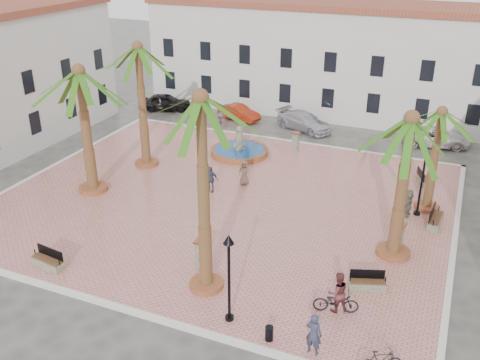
{
  "coord_description": "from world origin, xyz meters",
  "views": [
    {
      "loc": [
        12.1,
        -25.95,
        14.75
      ],
      "look_at": [
        1.0,
        0.0,
        1.6
      ],
      "focal_mm": 40.0,
      "sensor_mm": 36.0,
      "label": 1
    }
  ],
  "objects_px": {
    "pedestrian_north": "(221,123)",
    "car_white": "(436,137)",
    "car_silver": "(304,121)",
    "pedestrian_east": "(408,203)",
    "bollard_se": "(200,253)",
    "cyclist_a": "(314,334)",
    "bench_se": "(367,284)",
    "cyclist_b": "(338,292)",
    "palm_s": "(201,120)",
    "car_red": "(239,113)",
    "lamppost_e": "(424,170)",
    "bollard_n": "(296,141)",
    "litter_bin": "(269,333)",
    "car_black": "(166,102)",
    "bicycle_a": "(336,302)",
    "pedestrian_fountain_b": "(210,179)",
    "bench_ne": "(423,179)",
    "bench_s": "(48,262)",
    "bench_e": "(435,220)",
    "palm_e": "(409,136)",
    "palm_sw": "(80,86)",
    "palm_ne": "(440,125)",
    "pedestrian_fountain_a": "(244,173)",
    "lamppost_s": "(229,263)",
    "fountain": "(239,150)",
    "palm_nw": "(139,60)",
    "bollard_e": "(399,236)"
  },
  "relations": [
    {
      "from": "cyclist_a",
      "to": "car_red",
      "type": "bearing_deg",
      "value": -53.93
    },
    {
      "from": "bollard_n",
      "to": "car_red",
      "type": "bearing_deg",
      "value": 141.85
    },
    {
      "from": "bollard_e",
      "to": "pedestrian_fountain_b",
      "type": "xyz_separation_m",
      "value": [
        -11.6,
        2.22,
        0.08
      ]
    },
    {
      "from": "palm_e",
      "to": "car_red",
      "type": "height_order",
      "value": "palm_e"
    },
    {
      "from": "bicycle_a",
      "to": "car_red",
      "type": "height_order",
      "value": "car_red"
    },
    {
      "from": "palm_sw",
      "to": "bicycle_a",
      "type": "height_order",
      "value": "palm_sw"
    },
    {
      "from": "palm_nw",
      "to": "litter_bin",
      "type": "bearing_deg",
      "value": -43.4
    },
    {
      "from": "bollard_se",
      "to": "bench_ne",
      "type": "bearing_deg",
      "value": 57.94
    },
    {
      "from": "fountain",
      "to": "pedestrian_fountain_a",
      "type": "distance_m",
      "value": 5.1
    },
    {
      "from": "pedestrian_north",
      "to": "pedestrian_east",
      "type": "distance_m",
      "value": 17.52
    },
    {
      "from": "pedestrian_north",
      "to": "car_white",
      "type": "height_order",
      "value": "pedestrian_north"
    },
    {
      "from": "bench_ne",
      "to": "lamppost_s",
      "type": "xyz_separation_m",
      "value": [
        -5.92,
        -16.99,
        2.51
      ]
    },
    {
      "from": "pedestrian_east",
      "to": "bollard_se",
      "type": "bearing_deg",
      "value": -32.88
    },
    {
      "from": "palm_sw",
      "to": "pedestrian_east",
      "type": "height_order",
      "value": "palm_sw"
    },
    {
      "from": "palm_sw",
      "to": "palm_e",
      "type": "bearing_deg",
      "value": -0.34
    },
    {
      "from": "bicycle_a",
      "to": "car_black",
      "type": "height_order",
      "value": "car_black"
    },
    {
      "from": "bicycle_a",
      "to": "pedestrian_fountain_b",
      "type": "distance_m",
      "value": 12.94
    },
    {
      "from": "pedestrian_north",
      "to": "car_black",
      "type": "xyz_separation_m",
      "value": [
        -7.36,
        4.02,
        -0.24
      ]
    },
    {
      "from": "cyclist_b",
      "to": "bollard_se",
      "type": "bearing_deg",
      "value": -41.48
    },
    {
      "from": "litter_bin",
      "to": "bicycle_a",
      "type": "xyz_separation_m",
      "value": [
        1.98,
        2.72,
        0.19
      ]
    },
    {
      "from": "palm_e",
      "to": "bollard_n",
      "type": "xyz_separation_m",
      "value": [
        -8.72,
        11.34,
        -5.5
      ]
    },
    {
      "from": "palm_ne",
      "to": "car_white",
      "type": "relative_size",
      "value": 1.26
    },
    {
      "from": "bench_se",
      "to": "bollard_n",
      "type": "xyz_separation_m",
      "value": [
        -8.08,
        14.69,
        0.49
      ]
    },
    {
      "from": "pedestrian_fountain_b",
      "to": "pedestrian_north",
      "type": "xyz_separation_m",
      "value": [
        -3.87,
        9.77,
        0.02
      ]
    },
    {
      "from": "palm_s",
      "to": "lamppost_e",
      "type": "relative_size",
      "value": 2.23
    },
    {
      "from": "lamppost_e",
      "to": "bollard_n",
      "type": "relative_size",
      "value": 2.88
    },
    {
      "from": "bench_s",
      "to": "bollard_e",
      "type": "height_order",
      "value": "bollard_e"
    },
    {
      "from": "cyclist_b",
      "to": "bench_e",
      "type": "bearing_deg",
      "value": -144.72
    },
    {
      "from": "lamppost_e",
      "to": "cyclist_a",
      "type": "xyz_separation_m",
      "value": [
        -2.38,
        -12.96,
        -1.9
      ]
    },
    {
      "from": "palm_ne",
      "to": "pedestrian_fountain_a",
      "type": "relative_size",
      "value": 3.83
    },
    {
      "from": "fountain",
      "to": "lamppost_e",
      "type": "distance_m",
      "value": 13.81
    },
    {
      "from": "bench_ne",
      "to": "car_black",
      "type": "bearing_deg",
      "value": 51.38
    },
    {
      "from": "bench_e",
      "to": "car_white",
      "type": "distance_m",
      "value": 13.08
    },
    {
      "from": "pedestrian_north",
      "to": "palm_s",
      "type": "bearing_deg",
      "value": -168.96
    },
    {
      "from": "fountain",
      "to": "pedestrian_fountain_a",
      "type": "relative_size",
      "value": 2.56
    },
    {
      "from": "palm_ne",
      "to": "pedestrian_fountain_b",
      "type": "relative_size",
      "value": 3.71
    },
    {
      "from": "bench_ne",
      "to": "bench_se",
      "type": "bearing_deg",
      "value": 153.98
    },
    {
      "from": "bicycle_a",
      "to": "pedestrian_east",
      "type": "bearing_deg",
      "value": -26.19
    },
    {
      "from": "cyclist_b",
      "to": "bench_ne",
      "type": "bearing_deg",
      "value": -133.53
    },
    {
      "from": "bench_se",
      "to": "pedestrian_fountain_a",
      "type": "bearing_deg",
      "value": 119.77
    },
    {
      "from": "bollard_n",
      "to": "palm_ne",
      "type": "bearing_deg",
      "value": -29.89
    },
    {
      "from": "cyclist_b",
      "to": "palm_s",
      "type": "bearing_deg",
      "value": -29.54
    },
    {
      "from": "bench_se",
      "to": "litter_bin",
      "type": "relative_size",
      "value": 2.76
    },
    {
      "from": "litter_bin",
      "to": "pedestrian_east",
      "type": "distance_m",
      "value": 13.06
    },
    {
      "from": "bench_ne",
      "to": "pedestrian_east",
      "type": "height_order",
      "value": "pedestrian_east"
    },
    {
      "from": "car_white",
      "to": "car_silver",
      "type": "bearing_deg",
      "value": 82.47
    },
    {
      "from": "cyclist_a",
      "to": "bench_se",
      "type": "bearing_deg",
      "value": -95.88
    },
    {
      "from": "bench_s",
      "to": "litter_bin",
      "type": "relative_size",
      "value": 2.94
    },
    {
      "from": "cyclist_a",
      "to": "pedestrian_fountain_b",
      "type": "height_order",
      "value": "cyclist_a"
    },
    {
      "from": "lamppost_e",
      "to": "car_white",
      "type": "distance_m",
      "value": 12.39
    }
  ]
}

